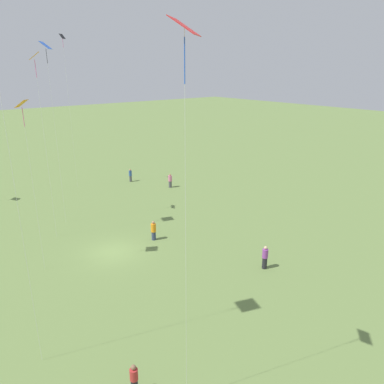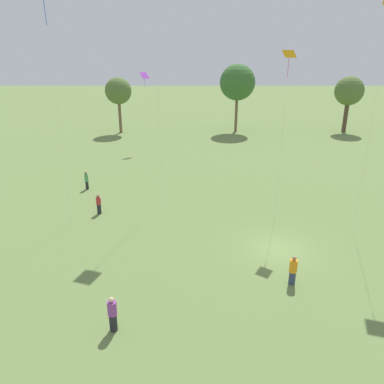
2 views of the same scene
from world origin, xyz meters
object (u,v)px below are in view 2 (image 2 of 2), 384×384
(person_0, at_px, (97,204))
(person_4, at_px, (111,314))
(person_1, at_px, (85,181))
(person_3, at_px, (291,270))
(kite_2, at_px, (287,63))
(kite_3, at_px, (143,77))
(kite_6, at_px, (42,5))

(person_0, relative_size, person_4, 0.89)
(person_1, bearing_deg, person_3, -120.96)
(person_1, height_order, kite_2, kite_2)
(kite_2, bearing_deg, kite_3, 20.80)
(person_3, relative_size, person_4, 0.96)
(person_4, xyz_separation_m, kite_3, (-2.38, 35.53, 8.08))
(person_4, xyz_separation_m, kite_6, (-5.49, 11.64, 13.94))
(person_3, xyz_separation_m, kite_6, (-14.72, 7.92, 13.98))
(person_0, distance_m, kite_6, 14.24)
(kite_2, distance_m, kite_3, 26.13)
(person_0, distance_m, person_4, 13.82)
(person_0, height_order, kite_6, kite_6)
(person_4, relative_size, kite_3, 0.19)
(person_0, xyz_separation_m, person_3, (12.98, -9.57, 0.05))
(person_3, bearing_deg, person_4, -148.79)
(person_0, xyz_separation_m, person_4, (3.75, -13.30, 0.09))
(person_3, xyz_separation_m, kite_2, (0.97, 9.03, 10.54))
(person_3, bearing_deg, kite_2, 93.13)
(kite_3, xyz_separation_m, kite_6, (-3.11, -23.89, 5.86))
(person_0, bearing_deg, kite_2, 29.56)
(person_1, bearing_deg, person_0, -142.93)
(person_0, bearing_deg, kite_6, -104.63)
(person_0, xyz_separation_m, person_1, (-2.44, 5.62, 0.06))
(person_3, distance_m, person_4, 9.96)
(person_1, distance_m, person_4, 19.90)
(kite_6, bearing_deg, person_3, 69.43)
(person_1, height_order, kite_3, kite_3)
(person_0, height_order, kite_2, kite_2)
(kite_3, bearing_deg, person_3, -69.76)
(kite_2, xyz_separation_m, kite_3, (-12.58, 22.77, -2.42))
(person_3, bearing_deg, person_0, 152.84)
(person_1, relative_size, kite_6, 0.11)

